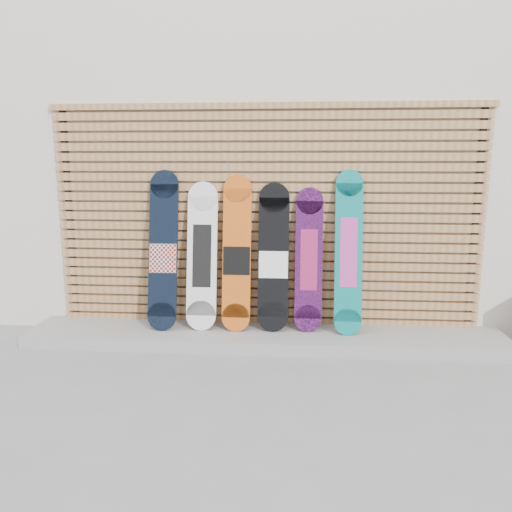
% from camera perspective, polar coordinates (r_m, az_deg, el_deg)
% --- Properties ---
extents(ground, '(80.00, 80.00, 0.00)m').
position_cam_1_polar(ground, '(4.31, 2.37, -13.13)').
color(ground, gray).
rests_on(ground, ground).
extents(building, '(12.00, 5.00, 3.60)m').
position_cam_1_polar(building, '(7.45, 7.47, 11.13)').
color(building, beige).
rests_on(building, ground).
extents(concrete_step, '(4.60, 0.70, 0.12)m').
position_cam_1_polar(concrete_step, '(4.92, 0.92, -9.23)').
color(concrete_step, gray).
rests_on(concrete_step, ground).
extents(slat_wall, '(4.26, 0.08, 2.29)m').
position_cam_1_polar(slat_wall, '(4.95, 1.18, 4.54)').
color(slat_wall, '#A37144').
rests_on(slat_wall, ground).
extents(snowboard_0, '(0.28, 0.35, 1.55)m').
position_cam_1_polar(snowboard_0, '(4.95, -10.56, 0.53)').
color(snowboard_0, black).
rests_on(snowboard_0, concrete_step).
extents(snowboard_1, '(0.29, 0.31, 1.44)m').
position_cam_1_polar(snowboard_1, '(4.90, -6.19, 0.01)').
color(snowboard_1, white).
rests_on(snowboard_1, concrete_step).
extents(snowboard_2, '(0.28, 0.31, 1.50)m').
position_cam_1_polar(snowboard_2, '(4.84, -2.22, 0.22)').
color(snowboard_2, '#D55A16').
rests_on(snowboard_2, concrete_step).
extents(snowboard_3, '(0.30, 0.29, 1.43)m').
position_cam_1_polar(snowboard_3, '(4.83, 2.01, -0.26)').
color(snowboard_3, black).
rests_on(snowboard_3, concrete_step).
extents(snowboard_4, '(0.26, 0.27, 1.38)m').
position_cam_1_polar(snowboard_4, '(4.84, 6.06, -0.44)').
color(snowboard_4, black).
rests_on(snowboard_4, concrete_step).
extents(snowboard_5, '(0.26, 0.33, 1.55)m').
position_cam_1_polar(snowboard_5, '(4.82, 10.53, 0.42)').
color(snowboard_5, '#0D7B7D').
rests_on(snowboard_5, concrete_step).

